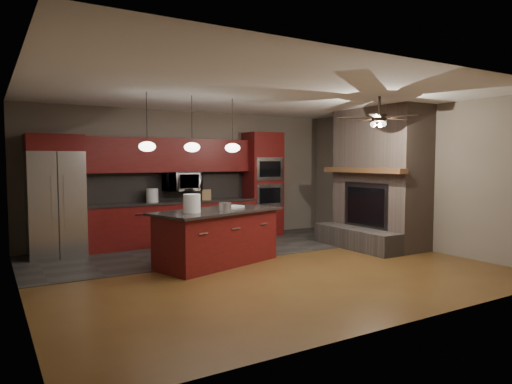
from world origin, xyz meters
TOP-DOWN VIEW (x-y plane):
  - ground at (0.00, 0.00)m, footprint 7.00×7.00m
  - ceiling at (0.00, 0.00)m, footprint 7.00×6.00m
  - back_wall at (0.00, 3.00)m, footprint 7.00×0.02m
  - right_wall at (3.50, 0.00)m, footprint 0.02×6.00m
  - left_wall at (-3.50, 0.00)m, footprint 0.02×6.00m
  - slate_tile_patch at (0.00, 1.80)m, footprint 7.00×2.40m
  - fireplace_column at (3.04, 0.40)m, footprint 1.30×2.10m
  - back_cabinetry at (-0.48, 2.74)m, footprint 3.59×0.64m
  - oven_tower at (1.70, 2.69)m, footprint 0.80×0.63m
  - microwave at (-0.27, 2.75)m, footprint 0.73×0.41m
  - refrigerator at (-2.75, 2.62)m, footprint 0.95×0.75m
  - kitchen_island at (-0.51, 0.57)m, footprint 2.42×1.62m
  - white_bucket at (-1.04, 0.41)m, footprint 0.28×0.28m
  - paint_can at (-0.47, 0.37)m, footprint 0.22×0.22m
  - paint_tray at (-0.14, 0.71)m, footprint 0.42×0.36m
  - cardboard_box at (-0.86, 0.82)m, footprint 0.26×0.23m
  - counter_bucket at (-0.93, 2.70)m, footprint 0.32×0.32m
  - counter_box at (0.24, 2.65)m, footprint 0.23×0.20m
  - pendant_left at (-1.65, 0.70)m, footprint 0.26×0.26m
  - pendant_center at (-0.90, 0.70)m, footprint 0.26×0.26m
  - pendant_right at (-0.15, 0.70)m, footprint 0.26×0.26m
  - ceiling_fan at (1.80, -0.80)m, footprint 1.27×1.33m

SIDE VIEW (x-z plane):
  - ground at x=0.00m, z-range 0.00..0.00m
  - slate_tile_patch at x=0.00m, z-range 0.00..0.01m
  - kitchen_island at x=-0.51m, z-range 0.00..0.92m
  - back_cabinetry at x=-0.48m, z-range -0.21..1.99m
  - paint_tray at x=-0.14m, z-range 0.92..0.96m
  - paint_can at x=-0.47m, z-range 0.92..1.05m
  - cardboard_box at x=-0.86m, z-range 0.92..1.05m
  - counter_box at x=0.24m, z-range 0.90..1.12m
  - counter_bucket at x=-0.93m, z-range 0.90..1.17m
  - white_bucket at x=-1.04m, z-range 0.92..1.21m
  - refrigerator at x=-2.75m, z-range 0.00..2.21m
  - oven_tower at x=1.70m, z-range 0.00..2.38m
  - fireplace_column at x=3.04m, z-range -0.10..2.70m
  - microwave at x=-0.27m, z-range 1.05..1.55m
  - back_wall at x=0.00m, z-range 0.00..2.80m
  - right_wall at x=3.50m, z-range 0.00..2.80m
  - left_wall at x=-3.50m, z-range 0.00..2.80m
  - pendant_left at x=-1.65m, z-range 1.51..2.42m
  - pendant_center at x=-0.90m, z-range 1.51..2.42m
  - pendant_right at x=-0.15m, z-range 1.51..2.42m
  - ceiling_fan at x=1.80m, z-range 2.25..2.66m
  - ceiling at x=0.00m, z-range 2.79..2.81m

